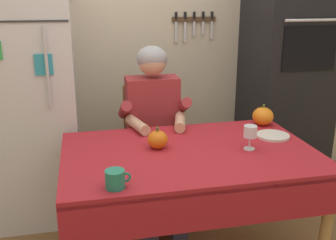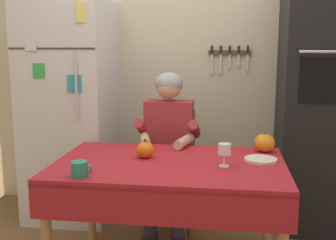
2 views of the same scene
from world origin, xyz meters
name	(u,v)px [view 2 (image 2 of 2)]	position (x,y,z in m)	size (l,w,h in m)	color
back_wall_assembly	(195,62)	(0.05, 1.35, 1.30)	(3.70, 0.13, 2.60)	beige
refrigerator	(71,111)	(-0.95, 0.96, 0.90)	(0.68, 0.71, 1.80)	silver
wall_oven	(320,97)	(1.05, 1.00, 1.05)	(0.60, 0.64, 2.10)	black
dining_table	(169,176)	(0.00, 0.08, 0.66)	(1.40, 0.90, 0.74)	tan
chair_behind_person	(171,163)	(-0.09, 0.87, 0.51)	(0.40, 0.40, 0.93)	brown
seated_person	(168,141)	(-0.09, 0.68, 0.74)	(0.47, 0.55, 1.25)	#38384C
coffee_mug	(80,169)	(-0.44, -0.26, 0.78)	(0.12, 0.09, 0.09)	#237F66
wine_glass	(225,150)	(0.33, 0.05, 0.84)	(0.07, 0.07, 0.14)	white
pumpkin_large	(145,150)	(-0.17, 0.17, 0.79)	(0.12, 0.12, 0.12)	orange
pumpkin_medium	(264,143)	(0.59, 0.43, 0.80)	(0.14, 0.14, 0.14)	orange
serving_tray	(261,160)	(0.55, 0.20, 0.75)	(0.20, 0.20, 0.02)	silver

